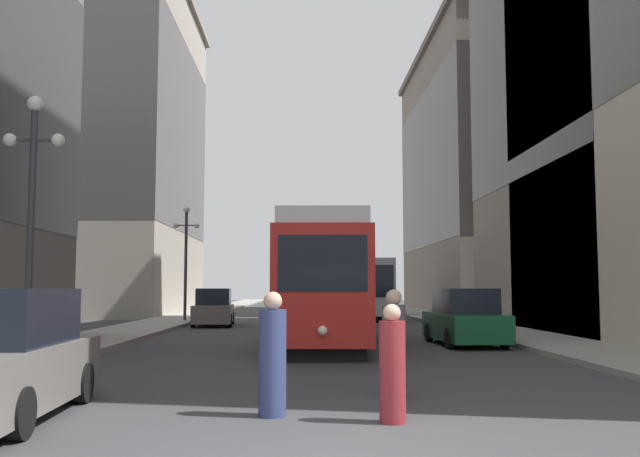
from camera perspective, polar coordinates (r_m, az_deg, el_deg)
ground_plane at (r=7.98m, az=2.16°, el=-18.14°), size 200.00×200.00×0.00m
sidewalk_left at (r=48.31m, az=-10.03°, el=-6.93°), size 3.01×120.00×0.15m
sidewalk_right at (r=48.46m, az=8.13°, el=-6.95°), size 3.01×120.00×0.15m
streetcar at (r=23.27m, az=0.33°, el=-4.25°), size 3.08×12.58×3.89m
transit_bus at (r=42.91m, az=3.65°, el=-4.76°), size 2.87×12.27×3.45m
parked_car_left_mid at (r=34.50m, az=-8.71°, el=-6.51°), size 2.09×4.57×1.82m
parked_car_right_far at (r=23.09m, az=11.77°, el=-7.26°), size 2.02×4.55×1.82m
pedestrian_crossing_near at (r=12.02m, az=6.11°, el=-9.59°), size 0.40×0.40×1.81m
pedestrian_crossing_far at (r=10.17m, az=-3.92°, el=-10.54°), size 0.40×0.40×1.78m
pedestrian_on_sidewalk at (r=9.73m, az=5.95°, el=-11.24°), size 0.36×0.36×1.61m
lamp_post_left_near at (r=17.25m, az=-22.53°, el=3.10°), size 1.41×0.36×6.12m
lamp_post_left_far at (r=37.79m, az=-10.93°, el=-1.40°), size 1.41×0.36×6.07m
building_left_corner at (r=54.26m, az=-19.21°, el=6.46°), size 16.22×20.77×23.86m
building_right_midblock at (r=56.51m, az=15.78°, el=4.24°), size 14.93×23.88×20.72m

